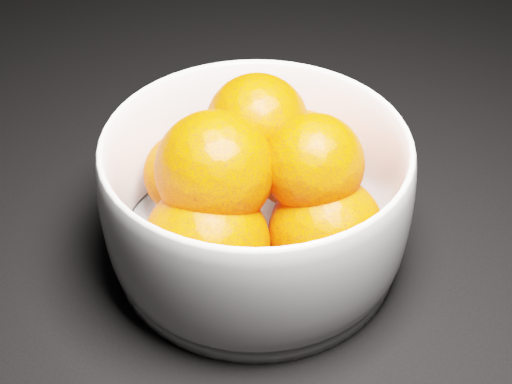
# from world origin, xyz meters

# --- Properties ---
(ground) EXTENTS (3.00, 3.00, 0.00)m
(ground) POSITION_xyz_m (0.00, 0.00, 0.00)
(ground) COLOR black
(ground) RESTS_ON ground
(bowl) EXTENTS (0.21, 0.21, 0.10)m
(bowl) POSITION_xyz_m (0.22, -0.25, 0.05)
(bowl) COLOR white
(bowl) RESTS_ON ground
(orange_pile) EXTENTS (0.17, 0.18, 0.12)m
(orange_pile) POSITION_xyz_m (0.22, -0.25, 0.06)
(orange_pile) COLOR #ED3E00
(orange_pile) RESTS_ON bowl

